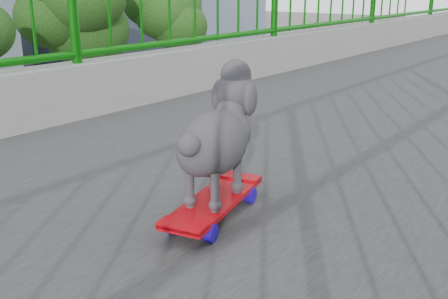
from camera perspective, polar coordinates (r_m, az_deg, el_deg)
skateboard at (r=1.70m, az=-1.06°, el=-5.89°), size 0.26×0.51×0.07m
poodle at (r=1.65m, az=-0.73°, el=1.60°), size 0.26×0.46×0.39m
car_4 at (r=24.04m, az=-20.31°, el=-0.50°), size 1.61×4.01×1.37m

